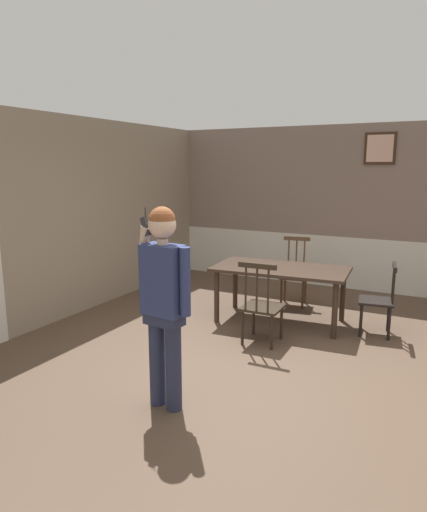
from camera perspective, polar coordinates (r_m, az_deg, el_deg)
name	(u,v)px	position (r m, az deg, el deg)	size (l,w,h in m)	color
ground_plane	(266,369)	(4.94, 6.61, -13.96)	(8.23, 8.23, 0.00)	brown
room_back_partition	(347,211)	(8.12, 16.45, 5.44)	(6.32, 0.17, 2.78)	gray
room_left_partition	(41,221)	(6.36, -20.80, 4.10)	(0.13, 7.48, 2.78)	gray
dining_table	(281,274)	(6.19, 8.42, -2.21)	(1.84, 1.06, 0.76)	#38281E
chair_near_window	(261,305)	(5.45, 6.04, -6.16)	(0.47, 0.47, 1.02)	#2D2319
chair_by_doorway	(294,274)	(7.04, 10.13, -2.22)	(0.46, 0.46, 1.04)	#513823
chair_at_table_head	(379,300)	(6.07, 20.09, -5.20)	(0.47, 0.47, 0.92)	black
person_figure	(164,295)	(3.88, -6.19, -4.87)	(0.53, 0.24, 1.77)	#282E49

